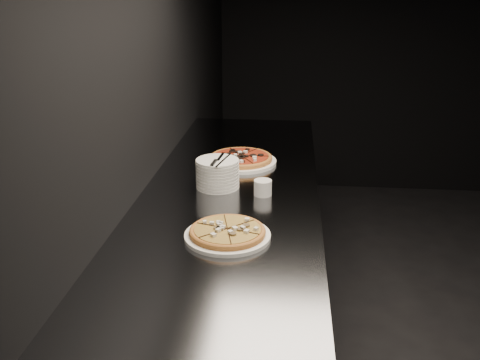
# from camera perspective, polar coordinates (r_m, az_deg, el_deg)

# --- Properties ---
(wall_left) EXTENTS (0.02, 5.00, 2.80)m
(wall_left) POSITION_cam_1_polar(r_m,az_deg,el_deg) (2.25, -10.55, 11.09)
(wall_left) COLOR black
(wall_left) RESTS_ON floor
(counter) EXTENTS (0.74, 2.44, 0.92)m
(counter) POSITION_cam_1_polar(r_m,az_deg,el_deg) (2.50, -0.84, -10.61)
(counter) COLOR slate
(counter) RESTS_ON floor
(pizza_mushroom) EXTENTS (0.33, 0.33, 0.03)m
(pizza_mushroom) POSITION_cam_1_polar(r_m,az_deg,el_deg) (1.85, -1.34, -5.64)
(pizza_mushroom) COLOR white
(pizza_mushroom) RESTS_ON counter
(pizza_tomato) EXTENTS (0.34, 0.34, 0.04)m
(pizza_tomato) POSITION_cam_1_polar(r_m,az_deg,el_deg) (2.60, 0.10, 2.26)
(pizza_tomato) COLOR white
(pizza_tomato) RESTS_ON counter
(plate_stack) EXTENTS (0.18, 0.18, 0.12)m
(plate_stack) POSITION_cam_1_polar(r_m,az_deg,el_deg) (2.29, -2.42, 0.71)
(plate_stack) COLOR white
(plate_stack) RESTS_ON counter
(cutlery) EXTENTS (0.09, 0.19, 0.01)m
(cutlery) POSITION_cam_1_polar(r_m,az_deg,el_deg) (2.25, -2.30, 2.12)
(cutlery) COLOR silver
(cutlery) RESTS_ON plate_stack
(ramekin) EXTENTS (0.07, 0.07, 0.06)m
(ramekin) POSITION_cam_1_polar(r_m,az_deg,el_deg) (2.21, 2.45, -0.77)
(ramekin) COLOR silver
(ramekin) RESTS_ON counter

